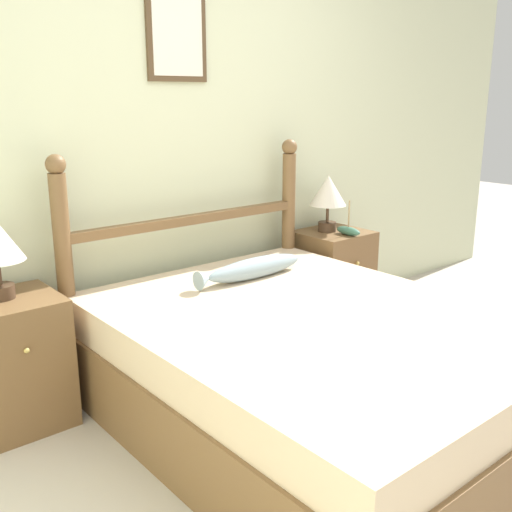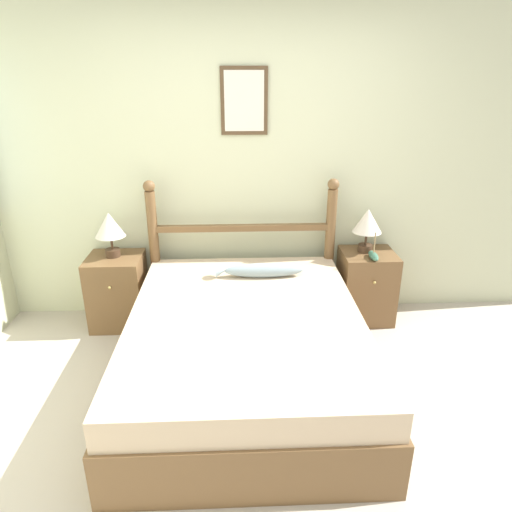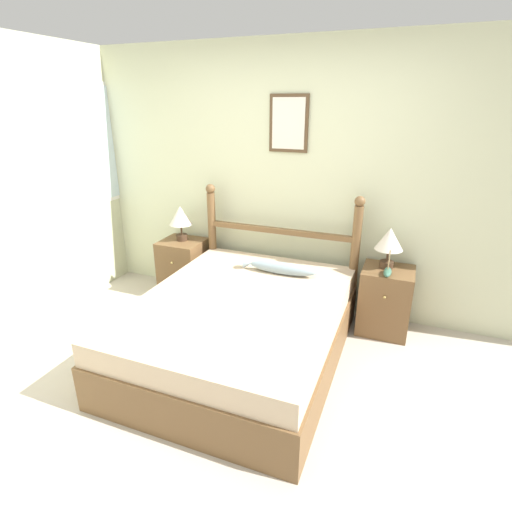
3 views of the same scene
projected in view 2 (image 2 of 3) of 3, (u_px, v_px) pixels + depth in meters
ground_plane at (260, 445)px, 2.67m from camera, size 16.00×16.00×0.00m
wall_back at (249, 169)px, 3.79m from camera, size 6.40×0.08×2.55m
bed at (246, 349)px, 3.12m from camera, size 1.57×2.01×0.54m
headboard at (243, 245)px, 3.86m from camera, size 1.58×0.10×1.23m
nightstand_left at (118, 291)px, 3.86m from camera, size 0.45×0.44×0.62m
nightstand_right at (366, 286)px, 3.95m from camera, size 0.45×0.44×0.62m
table_lamp_left at (110, 227)px, 3.67m from camera, size 0.24×0.24×0.37m
table_lamp_right at (367, 223)px, 3.77m from camera, size 0.24×0.24×0.37m
model_boat at (373, 255)px, 3.70m from camera, size 0.07×0.19×0.23m
fish_pillow at (261, 270)px, 3.55m from camera, size 0.68×0.12×0.11m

